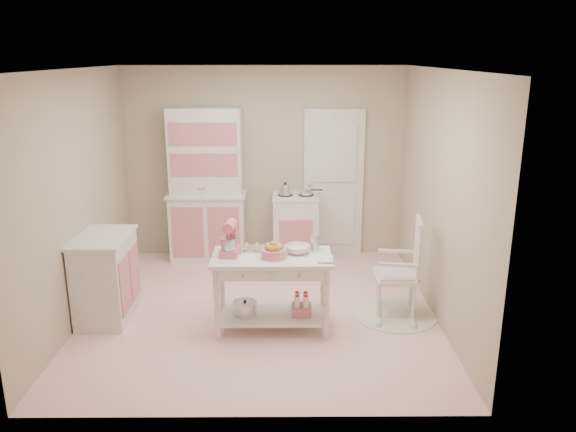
% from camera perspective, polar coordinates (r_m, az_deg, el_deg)
% --- Properties ---
extents(room_shell, '(3.84, 3.84, 2.62)m').
position_cam_1_polar(room_shell, '(5.81, -3.07, 5.25)').
color(room_shell, pink).
rests_on(room_shell, ground).
extents(door, '(0.82, 0.05, 2.04)m').
position_cam_1_polar(door, '(7.79, 4.64, 3.32)').
color(door, white).
rests_on(door, ground).
extents(hutch, '(1.06, 0.50, 2.08)m').
position_cam_1_polar(hutch, '(7.62, -8.29, 3.08)').
color(hutch, white).
rests_on(hutch, ground).
extents(stove, '(0.62, 0.57, 0.92)m').
position_cam_1_polar(stove, '(7.65, 0.77, -1.20)').
color(stove, white).
rests_on(stove, ground).
extents(base_cabinet, '(0.54, 0.84, 0.92)m').
position_cam_1_polar(base_cabinet, '(6.30, -18.02, -5.94)').
color(base_cabinet, white).
rests_on(base_cabinet, ground).
extents(lace_rug, '(0.92, 0.92, 0.01)m').
position_cam_1_polar(lace_rug, '(6.34, 10.75, -9.74)').
color(lace_rug, white).
rests_on(lace_rug, ground).
extents(rocking_chair, '(0.58, 0.78, 1.10)m').
position_cam_1_polar(rocking_chair, '(6.12, 11.02, -5.15)').
color(rocking_chair, white).
rests_on(rocking_chair, ground).
extents(work_table, '(1.20, 0.60, 0.80)m').
position_cam_1_polar(work_table, '(5.78, -1.63, -7.77)').
color(work_table, white).
rests_on(work_table, ground).
extents(stand_mixer, '(0.23, 0.30, 0.34)m').
position_cam_1_polar(stand_mixer, '(5.62, -5.96, -2.34)').
color(stand_mixer, '#ED6487').
rests_on(stand_mixer, work_table).
extents(cookie_tray, '(0.34, 0.24, 0.02)m').
position_cam_1_polar(cookie_tray, '(5.80, -3.11, -3.36)').
color(cookie_tray, silver).
rests_on(cookie_tray, work_table).
extents(bread_basket, '(0.25, 0.25, 0.09)m').
position_cam_1_polar(bread_basket, '(5.57, -1.47, -3.79)').
color(bread_basket, '#CD7680').
rests_on(bread_basket, work_table).
extents(mixing_bowl, '(0.26, 0.26, 0.08)m').
position_cam_1_polar(mixing_bowl, '(5.69, 0.98, -3.39)').
color(mixing_bowl, white).
rests_on(mixing_bowl, work_table).
extents(metal_pitcher, '(0.10, 0.10, 0.17)m').
position_cam_1_polar(metal_pitcher, '(5.76, 2.75, -2.69)').
color(metal_pitcher, silver).
rests_on(metal_pitcher, work_table).
extents(recipe_book, '(0.17, 0.22, 0.02)m').
position_cam_1_polar(recipe_book, '(5.52, 3.00, -4.37)').
color(recipe_book, white).
rests_on(recipe_book, work_table).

